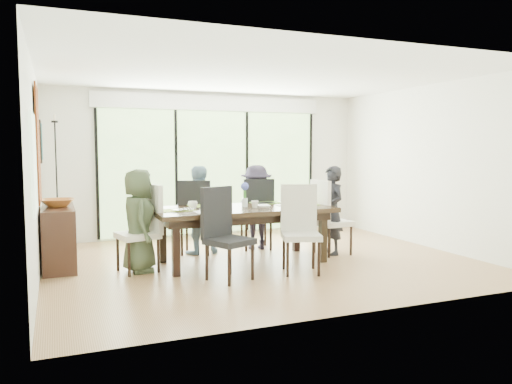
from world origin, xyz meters
name	(u,v)px	position (x,y,z in m)	size (l,w,h in m)	color
floor	(262,262)	(0.00, 0.00, -0.01)	(6.00, 5.00, 0.01)	brown
ceiling	(263,74)	(0.00, 0.00, 2.71)	(6.00, 5.00, 0.01)	white
wall_back	(212,164)	(0.00, 2.51, 1.35)	(6.00, 0.02, 2.70)	silver
wall_front	(362,179)	(0.00, -2.51, 1.35)	(6.00, 0.02, 2.70)	beige
wall_left	(35,173)	(-3.01, 0.00, 1.35)	(0.02, 5.00, 2.70)	beige
wall_right	(429,166)	(3.01, 0.00, 1.35)	(0.02, 5.00, 2.70)	silver
glass_doors	(212,172)	(0.00, 2.47, 1.20)	(4.20, 0.02, 2.30)	#598C3F
blinds_header	(212,103)	(0.00, 2.46, 2.50)	(4.40, 0.06, 0.28)	white
mullion_a	(97,174)	(-2.10, 2.46, 1.20)	(0.05, 0.04, 2.30)	black
mullion_b	(176,173)	(-0.70, 2.46, 1.20)	(0.05, 0.04, 2.30)	black
mullion_c	(247,172)	(0.70, 2.46, 1.20)	(0.05, 0.04, 2.30)	black
mullion_d	(310,170)	(2.10, 2.46, 1.20)	(0.05, 0.04, 2.30)	black
side_window	(34,163)	(-2.97, -1.20, 1.50)	(0.02, 0.90, 1.00)	#8CAD7F
deck	(200,230)	(0.00, 3.40, -0.05)	(6.00, 1.80, 0.10)	brown
rail_top	(190,198)	(0.00, 4.20, 0.55)	(6.00, 0.08, 0.06)	brown
foliage_left	(101,158)	(-1.80, 5.20, 1.44)	(3.20, 3.20, 3.20)	#14380F
foliage_mid	(189,142)	(0.40, 5.80, 1.80)	(4.00, 4.00, 4.00)	#14380F
foliage_right	(266,164)	(2.20, 5.00, 1.26)	(2.80, 2.80, 2.80)	#14380F
foliage_far	(145,150)	(-0.60, 6.50, 1.62)	(3.60, 3.60, 3.60)	#14380F
table_top	(243,210)	(-0.28, 0.06, 0.77)	(2.56, 1.18, 0.06)	black
table_apron	(243,216)	(-0.28, 0.06, 0.67)	(2.35, 0.96, 0.11)	black
table_leg_fl	(176,248)	(-1.36, -0.37, 0.37)	(0.10, 0.10, 0.74)	black
table_leg_fr	(323,237)	(0.80, -0.37, 0.37)	(0.10, 0.10, 0.74)	black
table_leg_bl	(163,237)	(-1.36, 0.49, 0.37)	(0.10, 0.10, 0.74)	black
table_leg_br	(296,228)	(0.80, 0.49, 0.37)	(0.10, 0.10, 0.74)	black
chair_left_end	(137,228)	(-1.78, 0.06, 0.59)	(0.49, 0.49, 1.18)	white
chair_right_end	(333,217)	(1.22, 0.06, 0.59)	(0.49, 0.49, 1.18)	silver
chair_far_left	(197,216)	(-0.73, 0.91, 0.59)	(0.49, 0.49, 1.18)	black
chair_far_right	(256,213)	(0.27, 0.91, 0.59)	(0.49, 0.49, 1.18)	black
chair_near_left	(230,234)	(-0.78, -0.81, 0.59)	(0.49, 0.49, 1.18)	black
chair_near_right	(301,229)	(0.22, -0.81, 0.59)	(0.49, 0.49, 1.18)	beige
person_left_end	(139,221)	(-1.76, 0.06, 0.69)	(0.64, 0.40, 1.38)	#39452E
person_right_end	(332,210)	(1.20, 0.06, 0.69)	(0.64, 0.40, 1.38)	black
person_far_left	(197,210)	(-0.73, 0.89, 0.69)	(0.64, 0.40, 1.38)	#80A1B9
person_far_right	(256,207)	(0.27, 0.89, 0.69)	(0.64, 0.40, 1.38)	#241F2F
placemat_left	(178,210)	(-1.23, 0.06, 0.80)	(0.47, 0.34, 0.01)	#8BA33A
placemat_right	(301,204)	(0.67, 0.06, 0.80)	(0.47, 0.34, 0.01)	#8DB741
placemat_far_l	(205,206)	(-0.73, 0.46, 0.80)	(0.47, 0.34, 0.01)	#88B13F
placemat_far_r	(267,203)	(0.27, 0.46, 0.80)	(0.47, 0.34, 0.01)	#6D9E38
placemat_paper	(212,211)	(-0.83, -0.24, 0.80)	(0.47, 0.34, 0.01)	white
tablet_far_l	(212,205)	(-0.63, 0.41, 0.81)	(0.28, 0.19, 0.01)	black
tablet_far_r	(265,203)	(0.22, 0.41, 0.81)	(0.26, 0.18, 0.01)	black
papers	(288,206)	(0.42, 0.01, 0.80)	(0.32, 0.24, 0.00)	white
platter_base	(212,210)	(-0.83, -0.24, 0.82)	(0.28, 0.28, 0.03)	white
platter_snacks	(212,209)	(-0.83, -0.24, 0.84)	(0.21, 0.21, 0.01)	#C64D17
vase	(245,202)	(-0.23, 0.11, 0.87)	(0.09, 0.09, 0.13)	silver
hyacinth_stems	(245,194)	(-0.23, 0.11, 0.99)	(0.04, 0.04, 0.17)	#337226
hyacinth_blooms	(245,186)	(-0.23, 0.11, 1.10)	(0.12, 0.12, 0.12)	#4955B7
laptop	(187,210)	(-1.13, -0.04, 0.82)	(0.35, 0.23, 0.03)	silver
cup_a	(193,205)	(-0.98, 0.21, 0.85)	(0.13, 0.13, 0.10)	white
cup_b	(255,204)	(-0.13, -0.04, 0.85)	(0.11, 0.11, 0.10)	white
cup_c	(290,201)	(0.52, 0.16, 0.85)	(0.13, 0.13, 0.10)	white
book	(257,206)	(-0.03, 0.11, 0.81)	(0.18, 0.24, 0.02)	white
sideboard	(59,236)	(-2.76, 0.87, 0.42)	(0.42, 1.50, 0.84)	black
bowl	(58,203)	(-2.76, 0.77, 0.90)	(0.45, 0.45, 0.11)	#955320
candlestick_base	(57,202)	(-2.76, 1.22, 0.86)	(0.09, 0.09, 0.04)	black
candlestick_shaft	(56,162)	(-2.76, 1.22, 1.45)	(0.02, 0.02, 1.17)	black
candlestick_pan	(55,122)	(-2.76, 1.22, 2.04)	(0.09, 0.09, 0.03)	black
candle	(55,118)	(-2.76, 1.22, 2.09)	(0.03, 0.03, 0.09)	silver
tapestry	(38,144)	(-2.97, 0.40, 1.70)	(0.02, 1.00, 1.50)	#9A3F16
art_frame	(40,142)	(-2.97, 1.70, 1.75)	(0.03, 0.55, 0.65)	black
art_canvas	(42,142)	(-2.95, 1.70, 1.75)	(0.01, 0.45, 0.55)	#164348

